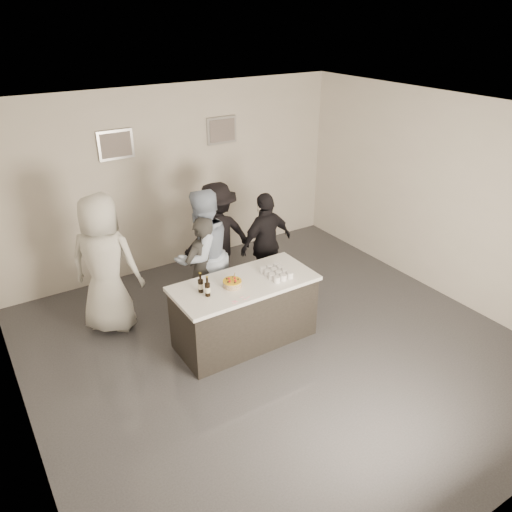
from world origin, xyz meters
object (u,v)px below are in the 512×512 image
at_px(beer_bottle_b, 207,286).
at_px(cake, 232,284).
at_px(bar_counter, 245,312).
at_px(person_main_blue, 203,255).
at_px(person_guest_left, 105,264).
at_px(person_guest_right, 266,243).
at_px(person_guest_back, 218,237).
at_px(beer_bottle_a, 201,283).
at_px(person_main_black, 203,271).

bearing_deg(beer_bottle_b, cake, 5.52).
height_order(bar_counter, person_main_blue, person_main_blue).
bearing_deg(person_guest_left, person_guest_right, -147.36).
relative_size(cake, person_guest_back, 0.14).
bearing_deg(beer_bottle_b, beer_bottle_a, 103.23).
height_order(beer_bottle_b, person_main_blue, person_main_blue).
relative_size(person_guest_right, person_guest_back, 0.94).
distance_m(cake, beer_bottle_b, 0.38).
bearing_deg(bar_counter, person_guest_back, 74.11).
bearing_deg(beer_bottle_a, person_guest_left, 123.91).
bearing_deg(beer_bottle_b, person_main_blue, 66.23).
relative_size(person_main_black, person_guest_back, 0.92).
bearing_deg(person_main_black, cake, 77.91).
bearing_deg(person_guest_left, person_guest_back, -133.22).
relative_size(beer_bottle_b, person_guest_right, 0.16).
distance_m(bar_counter, person_guest_left, 1.96).
bearing_deg(person_main_blue, person_guest_right, 169.56).
height_order(cake, person_main_black, person_main_black).
bearing_deg(beer_bottle_a, person_guest_back, 54.75).
xyz_separation_m(bar_counter, person_guest_right, (0.98, 0.97, 0.36)).
relative_size(beer_bottle_a, person_guest_right, 0.16).
height_order(person_main_blue, person_guest_right, person_main_blue).
height_order(bar_counter, person_guest_back, person_guest_back).
xyz_separation_m(person_main_black, person_guest_back, (0.65, 0.78, 0.07)).
bearing_deg(person_guest_left, cake, 172.90).
xyz_separation_m(person_guest_left, person_guest_right, (2.37, -0.31, -0.17)).
relative_size(bar_counter, person_main_black, 1.17).
relative_size(beer_bottle_a, beer_bottle_b, 1.00).
height_order(beer_bottle_a, person_guest_right, person_guest_right).
height_order(beer_bottle_a, person_guest_back, person_guest_back).
xyz_separation_m(beer_bottle_b, person_guest_right, (1.53, 1.02, -0.22)).
bearing_deg(beer_bottle_a, person_main_black, 61.51).
bearing_deg(person_guest_right, bar_counter, 37.30).
bearing_deg(person_guest_right, person_guest_back, -50.54).
bearing_deg(person_main_blue, beer_bottle_b, 51.24).
bearing_deg(beer_bottle_b, person_guest_left, 122.26).
height_order(bar_counter, beer_bottle_a, beer_bottle_a).
height_order(person_guest_left, person_guest_right, person_guest_left).
distance_m(beer_bottle_b, person_main_black, 0.87).
relative_size(cake, person_main_blue, 0.13).
bearing_deg(bar_counter, person_main_black, 107.80).
relative_size(cake, person_guest_left, 0.12).
bearing_deg(cake, person_guest_back, 67.96).
distance_m(cake, person_guest_right, 1.53).
relative_size(bar_counter, beer_bottle_a, 7.15).
distance_m(cake, person_main_blue, 0.90).
xyz_separation_m(person_main_black, person_guest_left, (-1.16, 0.56, 0.18)).
bearing_deg(person_main_black, beer_bottle_a, 46.07).
relative_size(person_main_blue, person_guest_right, 1.17).
relative_size(person_main_black, person_main_blue, 0.84).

